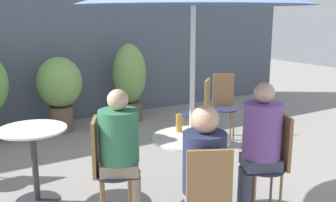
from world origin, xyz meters
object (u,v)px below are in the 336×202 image
object	(u,v)px
cafe_table_near	(191,159)
seated_person_2	(260,138)
seated_person_1	(204,169)
bistro_chair_1	(207,198)
beer_glass_1	(179,123)
bistro_chair_6	(202,107)
cafe_table_far	(34,151)
seated_person_0	(121,144)
potted_plant_1	(60,87)
bistro_chair_0	(104,161)
bistro_chair_2	(275,156)
potted_plant_2	(130,79)
bistro_chair_4	(224,100)
beer_glass_0	(202,134)

from	to	relation	value
cafe_table_near	seated_person_2	size ratio (longest dim) A/B	0.61
seated_person_1	seated_person_2	world-z (taller)	seated_person_2
bistro_chair_1	beer_glass_1	world-z (taller)	bistro_chair_1
bistro_chair_1	bistro_chair_6	distance (m)	2.76
seated_person_2	beer_glass_1	distance (m)	0.75
seated_person_1	beer_glass_1	xyz separation A→B (m)	(0.27, 0.75, 0.13)
cafe_table_far	seated_person_1	xyz separation A→B (m)	(0.87, -1.58, 0.18)
cafe_table_near	cafe_table_far	xyz separation A→B (m)	(-1.15, 1.01, -0.02)
seated_person_0	potted_plant_1	xyz separation A→B (m)	(0.33, 2.94, 0.01)
bistro_chair_0	seated_person_2	bearing A→B (deg)	-90.00
bistro_chair_6	potted_plant_1	distance (m)	2.24
bistro_chair_0	bistro_chair_1	size ratio (longest dim) A/B	1.00
cafe_table_near	seated_person_0	distance (m)	0.64
beer_glass_1	bistro_chair_2	bearing A→B (deg)	-37.47
cafe_table_far	potted_plant_2	xyz separation A→B (m)	(2.13, 2.24, 0.19)
bistro_chair_1	seated_person_2	xyz separation A→B (m)	(0.91, 0.41, 0.18)
bistro_chair_4	bistro_chair_0	bearing A→B (deg)	-120.57
bistro_chair_0	bistro_chair_4	distance (m)	2.84
cafe_table_far	bistro_chair_1	world-z (taller)	bistro_chair_1
beer_glass_0	potted_plant_1	world-z (taller)	potted_plant_1
bistro_chair_0	seated_person_1	xyz separation A→B (m)	(0.41, -0.91, 0.16)
seated_person_0	seated_person_2	size ratio (longest dim) A/B	0.97
bistro_chair_6	beer_glass_0	world-z (taller)	bistro_chair_6
bistro_chair_2	potted_plant_2	xyz separation A→B (m)	(0.29, 3.61, 0.17)
bistro_chair_6	seated_person_2	size ratio (longest dim) A/B	0.76
seated_person_1	potted_plant_1	world-z (taller)	seated_person_1
cafe_table_near	cafe_table_far	size ratio (longest dim) A/B	1.00
seated_person_0	bistro_chair_1	bearing A→B (deg)	-141.04
seated_person_1	cafe_table_far	bearing A→B (deg)	-34.71
cafe_table_far	potted_plant_2	distance (m)	3.10
seated_person_2	potted_plant_1	world-z (taller)	seated_person_2
cafe_table_far	bistro_chair_0	xyz separation A→B (m)	(0.45, -0.67, 0.02)
seated_person_1	bistro_chair_6	bearing A→B (deg)	-99.43
cafe_table_far	seated_person_1	size ratio (longest dim) A/B	0.63
cafe_table_near	potted_plant_1	size ratio (longest dim) A/B	0.64
bistro_chair_0	potted_plant_2	bearing A→B (deg)	-3.34
bistro_chair_2	bistro_chair_4	xyz separation A→B (m)	(1.10, 2.07, 0.00)
seated_person_2	beer_glass_1	world-z (taller)	seated_person_2
bistro_chair_4	seated_person_2	world-z (taller)	seated_person_2
cafe_table_far	beer_glass_0	bearing A→B (deg)	-47.19
cafe_table_near	seated_person_0	size ratio (longest dim) A/B	0.63
cafe_table_far	seated_person_1	bearing A→B (deg)	-61.25
cafe_table_near	bistro_chair_2	world-z (taller)	bistro_chair_2
potted_plant_2	beer_glass_0	bearing A→B (deg)	-106.33
potted_plant_1	beer_glass_1	bearing A→B (deg)	-85.80
bistro_chair_6	seated_person_2	distance (m)	1.97
bistro_chair_2	potted_plant_1	bearing A→B (deg)	-138.95
cafe_table_far	potted_plant_1	distance (m)	2.40
bistro_chair_4	cafe_table_far	bearing A→B (deg)	-136.02
cafe_table_far	beer_glass_1	xyz separation A→B (m)	(1.14, -0.82, 0.31)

